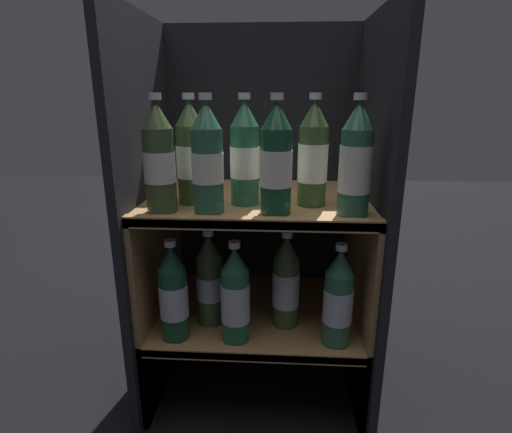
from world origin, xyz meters
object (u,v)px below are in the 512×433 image
bottle_upper_back_2 (313,157)px  bottle_upper_back_0 (191,155)px  bottle_upper_front_1 (207,161)px  bottle_lower_back_0 (210,281)px  bottle_lower_back_1 (286,284)px  bottle_upper_front_0 (159,160)px  bottle_upper_back_1 (245,156)px  bottle_lower_front_0 (174,295)px  bottle_upper_front_2 (276,162)px  bottle_lower_front_1 (235,297)px  bottle_lower_front_2 (338,300)px  bottle_upper_front_3 (356,163)px

bottle_upper_back_2 → bottle_upper_back_0: bearing=180.0°
bottle_upper_front_1 → bottle_upper_back_0: (-0.05, 0.07, -0.00)m
bottle_lower_back_0 → bottle_lower_back_1: size_ratio=1.00×
bottle_upper_front_0 → bottle_upper_back_1: (0.17, 0.07, -0.00)m
bottle_upper_back_0 → bottle_lower_front_0: (-0.04, -0.07, -0.31)m
bottle_upper_front_1 → bottle_upper_front_2: bearing=0.0°
bottle_lower_front_1 → bottle_lower_front_2: (0.23, 0.00, 0.00)m
bottle_lower_front_2 → bottle_upper_front_1: bearing=-180.0°
bottle_upper_front_1 → bottle_lower_back_0: (-0.02, 0.07, -0.31)m
bottle_upper_front_0 → bottle_lower_front_0: 0.31m
bottle_upper_back_1 → bottle_upper_back_2: (0.15, -0.00, -0.00)m
bottle_upper_back_0 → bottle_lower_back_0: bottle_upper_back_0 is taller
bottle_upper_front_1 → bottle_lower_front_1: bearing=0.0°
bottle_lower_front_0 → bottle_upper_front_0: bearing=180.0°
bottle_upper_back_2 → bottle_lower_back_1: bottle_upper_back_2 is taller
bottle_upper_front_1 → bottle_upper_back_0: same height
bottle_lower_back_0 → bottle_upper_front_1: bearing=-76.0°
bottle_upper_front_0 → bottle_lower_front_0: bottle_upper_front_0 is taller
bottle_lower_back_0 → bottle_upper_back_0: bearing=180.0°
bottle_upper_front_0 → bottle_lower_back_1: bottle_upper_front_0 is taller
bottle_lower_front_0 → bottle_lower_front_2: same height
bottle_lower_front_0 → bottle_upper_front_3: bearing=0.0°
bottle_upper_back_1 → bottle_lower_back_0: 0.32m
bottle_upper_back_2 → bottle_lower_back_1: (-0.05, 0.00, -0.31)m
bottle_lower_back_1 → bottle_upper_front_0: bearing=-164.6°
bottle_upper_back_2 → bottle_lower_back_0: bottle_upper_back_2 is taller
bottle_upper_front_3 → bottle_upper_back_2: 0.11m
bottle_upper_front_2 → bottle_lower_front_0: (-0.23, -0.00, -0.31)m
bottle_upper_front_1 → bottle_upper_back_1: size_ratio=1.00×
bottle_upper_front_0 → bottle_upper_front_2: 0.24m
bottle_lower_back_0 → bottle_upper_front_3: bearing=-13.1°
bottle_upper_front_0 → bottle_upper_front_1: size_ratio=1.00×
bottle_upper_back_1 → bottle_lower_back_1: size_ratio=1.00×
bottle_lower_front_0 → bottle_lower_front_1: 0.14m
bottle_upper_back_0 → bottle_lower_back_0: 0.31m
bottle_lower_front_1 → bottle_upper_front_2: bearing=-0.0°
bottle_upper_front_1 → bottle_upper_front_2: (0.14, 0.00, -0.00)m
bottle_lower_front_1 → bottle_lower_back_0: bearing=133.9°
bottle_upper_back_0 → bottle_lower_back_1: size_ratio=1.00×
bottle_upper_front_1 → bottle_lower_front_0: bearing=-180.0°
bottle_lower_front_1 → bottle_upper_back_1: bearing=76.5°
bottle_lower_back_0 → bottle_upper_back_2: bearing=-0.0°
bottle_upper_back_2 → bottle_lower_back_1: bearing=180.0°
bottle_upper_front_1 → bottle_upper_back_1: 0.10m
bottle_upper_front_0 → bottle_upper_front_1: 0.10m
bottle_upper_back_2 → bottle_lower_front_0: (-0.31, -0.07, -0.31)m
bottle_upper_front_2 → bottle_upper_back_0: bearing=158.9°
bottle_lower_front_1 → bottle_lower_back_1: bearing=32.6°
bottle_upper_front_2 → bottle_upper_back_2: same height
bottle_upper_front_1 → bottle_lower_front_1: 0.32m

